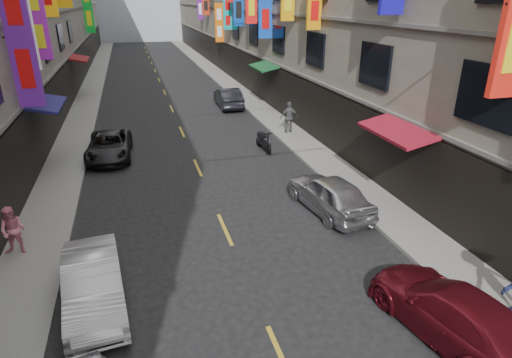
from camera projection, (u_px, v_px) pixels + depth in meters
sidewalk_left at (89, 96)px, 34.31m from camera, size 2.00×90.00×0.12m
sidewalk_right at (234, 88)px, 37.35m from camera, size 2.00×90.00×0.12m
street_awnings at (161, 96)px, 20.21m from camera, size 13.99×35.20×0.41m
lane_markings at (168, 100)px, 33.20m from camera, size 0.12×80.20×0.01m
scooter_far_right at (263, 142)px, 22.06m from camera, size 0.50×1.80×1.14m
car_left_mid at (93, 284)px, 10.77m from camera, size 1.75×4.06×1.30m
car_left_far at (109, 146)px, 20.95m from camera, size 2.24×4.49×1.22m
car_right_near at (453, 313)px, 9.79m from camera, size 2.53×4.69×1.29m
car_right_mid at (330, 194)px, 15.63m from camera, size 2.20×4.28×1.39m
car_right_far at (228, 98)px, 30.65m from camera, size 1.55×4.26×1.39m
pedestrian_lfar at (13, 231)px, 12.76m from camera, size 0.84×0.66×1.54m
pedestrian_rfar at (289, 117)px, 24.34m from camera, size 1.09×0.67×1.80m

